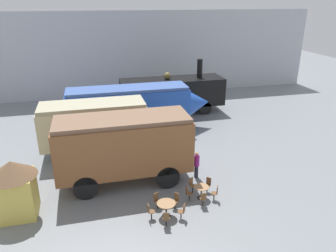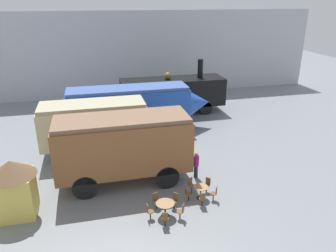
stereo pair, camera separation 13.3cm
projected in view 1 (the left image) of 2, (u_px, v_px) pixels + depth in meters
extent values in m
plane|color=gray|center=(150.00, 154.00, 22.88)|extent=(80.00, 80.00, 0.00)
cube|color=#B2B7C1|center=(122.00, 55.00, 35.09)|extent=(44.00, 0.15, 9.00)
cube|color=black|center=(172.00, 92.00, 30.46)|extent=(9.52, 2.83, 2.49)
cylinder|color=black|center=(200.00, 68.00, 30.29)|extent=(0.50, 0.50, 1.69)
sphere|color=brown|center=(167.00, 76.00, 29.79)|extent=(0.64, 0.64, 0.64)
cylinder|color=black|center=(206.00, 109.00, 30.40)|extent=(1.19, 0.12, 1.19)
cylinder|color=black|center=(196.00, 100.00, 32.85)|extent=(1.19, 0.12, 1.19)
cylinder|color=black|center=(145.00, 113.00, 29.12)|extent=(1.19, 0.12, 1.19)
cylinder|color=black|center=(140.00, 104.00, 31.56)|extent=(1.19, 0.12, 1.19)
cube|color=blue|center=(128.00, 108.00, 25.99)|extent=(9.52, 2.54, 2.88)
cone|color=blue|center=(197.00, 103.00, 27.29)|extent=(2.00, 2.41, 2.41)
cube|color=#3A579D|center=(128.00, 89.00, 25.42)|extent=(9.33, 2.34, 0.24)
cylinder|color=black|center=(167.00, 129.00, 26.12)|extent=(0.91, 0.12, 0.91)
cylinder|color=black|center=(160.00, 119.00, 28.31)|extent=(0.91, 0.12, 0.91)
cylinder|color=black|center=(94.00, 135.00, 24.83)|extent=(0.91, 0.12, 0.91)
cylinder|color=black|center=(93.00, 124.00, 27.02)|extent=(0.91, 0.12, 0.91)
cube|color=beige|center=(94.00, 124.00, 22.35)|extent=(7.08, 2.69, 2.55)
cube|color=tan|center=(92.00, 105.00, 21.83)|extent=(6.94, 2.48, 0.24)
cylinder|color=black|center=(128.00, 148.00, 22.21)|extent=(1.35, 0.12, 1.35)
cylinder|color=black|center=(124.00, 134.00, 24.53)|extent=(1.35, 0.12, 1.35)
cylinder|color=black|center=(63.00, 155.00, 21.25)|extent=(1.35, 0.12, 1.35)
cylinder|color=black|center=(65.00, 140.00, 23.57)|extent=(1.35, 0.12, 1.35)
cube|color=brown|center=(124.00, 145.00, 18.66)|extent=(7.58, 2.85, 2.92)
cube|color=brown|center=(122.00, 119.00, 18.08)|extent=(7.43, 2.62, 0.24)
cylinder|color=black|center=(168.00, 178.00, 18.56)|extent=(1.39, 0.12, 1.39)
cylinder|color=black|center=(158.00, 157.00, 21.02)|extent=(1.39, 0.12, 1.39)
cylinder|color=black|center=(86.00, 188.00, 17.53)|extent=(1.39, 0.12, 1.39)
cylinder|color=black|center=(85.00, 165.00, 19.99)|extent=(1.39, 0.12, 1.39)
cylinder|color=black|center=(201.00, 198.00, 17.89)|extent=(0.44, 0.44, 0.02)
cylinder|color=black|center=(201.00, 192.00, 17.76)|extent=(0.08, 0.08, 0.67)
cylinder|color=#9E754C|center=(201.00, 187.00, 17.63)|extent=(0.81, 0.81, 0.03)
cylinder|color=black|center=(166.00, 216.00, 16.42)|extent=(0.44, 0.44, 0.02)
cylinder|color=black|center=(166.00, 210.00, 16.29)|extent=(0.08, 0.08, 0.71)
cylinder|color=#9E754C|center=(166.00, 203.00, 16.15)|extent=(0.93, 0.93, 0.03)
cylinder|color=black|center=(203.00, 202.00, 17.16)|extent=(0.06, 0.06, 0.42)
cylinder|color=brown|center=(203.00, 199.00, 17.08)|extent=(0.36, 0.36, 0.03)
cube|color=brown|center=(204.00, 197.00, 16.85)|extent=(0.29, 0.10, 0.42)
cylinder|color=black|center=(214.00, 197.00, 17.64)|extent=(0.06, 0.06, 0.42)
cylinder|color=brown|center=(214.00, 193.00, 17.55)|extent=(0.36, 0.36, 0.03)
cube|color=brown|center=(217.00, 190.00, 17.43)|extent=(0.18, 0.27, 0.42)
cylinder|color=black|center=(207.00, 189.00, 18.36)|extent=(0.06, 0.06, 0.42)
cylinder|color=brown|center=(207.00, 185.00, 18.27)|extent=(0.36, 0.36, 0.03)
cube|color=brown|center=(209.00, 181.00, 18.31)|extent=(0.22, 0.24, 0.42)
cylinder|color=black|center=(192.00, 189.00, 18.33)|extent=(0.06, 0.06, 0.42)
cylinder|color=brown|center=(193.00, 186.00, 18.25)|extent=(0.36, 0.36, 0.03)
cube|color=brown|center=(191.00, 181.00, 18.28)|extent=(0.28, 0.15, 0.42)
cylinder|color=black|center=(189.00, 197.00, 17.59)|extent=(0.06, 0.06, 0.42)
cylinder|color=brown|center=(189.00, 194.00, 17.51)|extent=(0.36, 0.36, 0.03)
cube|color=brown|center=(187.00, 191.00, 17.38)|extent=(0.07, 0.29, 0.42)
cylinder|color=black|center=(181.00, 215.00, 16.13)|extent=(0.06, 0.06, 0.42)
cylinder|color=brown|center=(181.00, 212.00, 16.05)|extent=(0.36, 0.36, 0.03)
cube|color=brown|center=(184.00, 208.00, 15.92)|extent=(0.19, 0.27, 0.42)
cylinder|color=black|center=(175.00, 205.00, 16.93)|extent=(0.06, 0.06, 0.42)
cylinder|color=brown|center=(175.00, 201.00, 16.85)|extent=(0.36, 0.36, 0.03)
cube|color=brown|center=(177.00, 196.00, 16.88)|extent=(0.22, 0.25, 0.42)
cylinder|color=black|center=(158.00, 205.00, 16.93)|extent=(0.06, 0.06, 0.42)
cylinder|color=brown|center=(158.00, 201.00, 16.84)|extent=(0.36, 0.36, 0.03)
cube|color=brown|center=(156.00, 196.00, 16.88)|extent=(0.28, 0.15, 0.42)
cylinder|color=black|center=(151.00, 215.00, 16.13)|extent=(0.06, 0.06, 0.42)
cylinder|color=brown|center=(151.00, 212.00, 16.05)|extent=(0.36, 0.36, 0.03)
cube|color=brown|center=(148.00, 208.00, 15.92)|extent=(0.06, 0.29, 0.42)
cylinder|color=black|center=(166.00, 222.00, 15.64)|extent=(0.06, 0.06, 0.42)
cylinder|color=brown|center=(166.00, 218.00, 15.56)|extent=(0.36, 0.36, 0.03)
cube|color=brown|center=(166.00, 216.00, 15.33)|extent=(0.29, 0.11, 0.42)
cylinder|color=#262633|center=(196.00, 171.00, 19.85)|extent=(0.24, 0.24, 0.78)
cylinder|color=#8C1E7A|center=(197.00, 161.00, 19.58)|extent=(0.34, 0.34, 0.69)
sphere|color=tan|center=(197.00, 154.00, 19.41)|extent=(0.22, 0.22, 0.22)
cube|color=#DBC151|center=(16.00, 196.00, 16.17)|extent=(1.80, 1.80, 2.20)
cone|color=brown|center=(11.00, 169.00, 15.62)|extent=(2.34, 2.34, 0.80)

